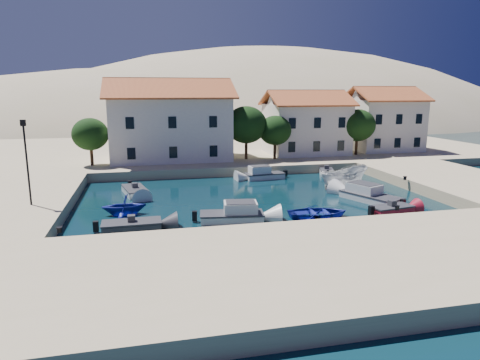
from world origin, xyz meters
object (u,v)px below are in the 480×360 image
at_px(building_mid, 306,122).
at_px(rowboat_south, 318,217).
at_px(building_left, 170,118).
at_px(building_right, 383,118).
at_px(boat_east, 344,187).
at_px(cabin_cruiser_south, 232,215).
at_px(lamppost, 26,154).
at_px(cabin_cruiser_east, 371,196).

bearing_deg(building_mid, rowboat_south, -108.99).
height_order(building_left, building_right, building_left).
bearing_deg(building_left, boat_east, -45.06).
height_order(building_left, cabin_cruiser_south, building_left).
distance_m(building_right, cabin_cruiser_south, 38.03).
distance_m(building_right, lamppost, 46.98).
bearing_deg(building_right, cabin_cruiser_south, -136.27).
height_order(building_mid, cabin_cruiser_east, building_mid).
distance_m(building_right, boat_east, 23.42).
xyz_separation_m(lamppost, rowboat_south, (20.75, -4.44, -4.75)).
bearing_deg(cabin_cruiser_east, rowboat_south, 95.91).
distance_m(building_left, cabin_cruiser_south, 24.83).
height_order(building_right, cabin_cruiser_south, building_right).
bearing_deg(lamppost, cabin_cruiser_south, -15.90).
bearing_deg(lamppost, building_mid, 35.45).
height_order(cabin_cruiser_east, boat_east, cabin_cruiser_east).
xyz_separation_m(cabin_cruiser_south, cabin_cruiser_east, (12.71, 3.02, 0.00)).
relative_size(building_mid, building_right, 1.11).
bearing_deg(cabin_cruiser_south, rowboat_south, 4.91).
distance_m(lamppost, rowboat_south, 21.74).
xyz_separation_m(building_left, boat_east, (15.64, -15.67, -5.94)).
xyz_separation_m(cabin_cruiser_south, rowboat_south, (6.49, -0.38, -0.48)).
distance_m(building_left, boat_east, 22.93).
bearing_deg(building_mid, lamppost, -144.55).
relative_size(cabin_cruiser_south, rowboat_south, 1.08).
relative_size(rowboat_south, cabin_cruiser_east, 0.78).
relative_size(building_right, boat_east, 1.65).
height_order(building_left, cabin_cruiser_east, building_left).
relative_size(cabin_cruiser_south, boat_east, 0.84).
relative_size(building_left, lamppost, 2.36).
bearing_deg(rowboat_south, boat_east, -31.60).
xyz_separation_m(building_mid, rowboat_south, (-8.75, -25.44, -5.22)).
height_order(rowboat_south, cabin_cruiser_east, cabin_cruiser_east).
relative_size(building_mid, rowboat_south, 2.36).
bearing_deg(boat_east, building_left, 26.62).
height_order(building_right, lamppost, building_right).
bearing_deg(building_right, boat_east, -129.09).
bearing_deg(cabin_cruiser_south, lamppost, 172.36).
relative_size(building_mid, lamppost, 1.69).
relative_size(lamppost, cabin_cruiser_east, 1.10).
xyz_separation_m(building_left, lamppost, (-11.50, -20.00, -1.18)).
height_order(lamppost, boat_east, lamppost).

